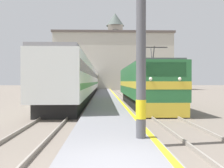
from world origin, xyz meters
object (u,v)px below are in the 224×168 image
Objects in this scene: passenger_train at (84,81)px; clock_tower at (115,48)px; catenary_mast at (143,9)px; locomotive_train at (144,85)px.

clock_tower is (6.23, 41.25, 9.87)m from passenger_train.
locomotive_train is at bearing 80.83° from catenary_mast.
locomotive_train reaches higher than passenger_train.
clock_tower reaches higher than catenary_mast.
clock_tower is at bearing 89.78° from locomotive_train.
clock_tower reaches higher than passenger_train.
catenary_mast is at bearing -99.17° from locomotive_train.
catenary_mast is (3.87, -28.73, 2.15)m from passenger_train.
catenary_mast is (-2.14, -13.25, 2.55)m from locomotive_train.
catenary_mast is 70.45m from clock_tower.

